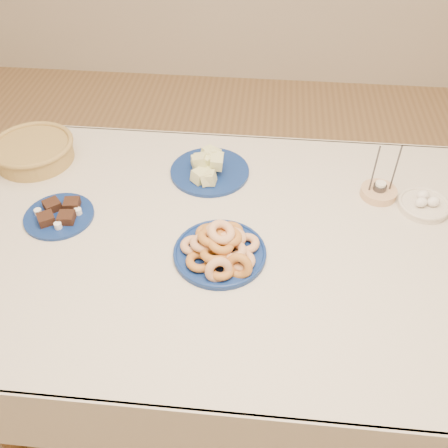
{
  "coord_description": "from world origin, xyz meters",
  "views": [
    {
      "loc": [
        0.1,
        -1.06,
        1.8
      ],
      "look_at": [
        0.0,
        -0.05,
        0.85
      ],
      "focal_mm": 40.0,
      "sensor_mm": 36.0,
      "label": 1
    }
  ],
  "objects_px": {
    "wicker_basket": "(33,150)",
    "egg_bowl": "(424,204)",
    "candle_holder": "(379,191)",
    "brownie_plate": "(59,214)",
    "melon_plate": "(208,168)",
    "dining_table": "(226,261)",
    "donut_platter": "(220,249)"
  },
  "relations": [
    {
      "from": "dining_table",
      "to": "candle_holder",
      "type": "distance_m",
      "value": 0.55
    },
    {
      "from": "candle_holder",
      "to": "egg_bowl",
      "type": "relative_size",
      "value": 0.93
    },
    {
      "from": "donut_platter",
      "to": "brownie_plate",
      "type": "bearing_deg",
      "value": 167.25
    },
    {
      "from": "dining_table",
      "to": "brownie_plate",
      "type": "bearing_deg",
      "value": 176.11
    },
    {
      "from": "melon_plate",
      "to": "wicker_basket",
      "type": "height_order",
      "value": "melon_plate"
    },
    {
      "from": "melon_plate",
      "to": "brownie_plate",
      "type": "xyz_separation_m",
      "value": [
        -0.44,
        -0.27,
        -0.02
      ]
    },
    {
      "from": "wicker_basket",
      "to": "melon_plate",
      "type": "bearing_deg",
      "value": -2.07
    },
    {
      "from": "dining_table",
      "to": "candle_holder",
      "type": "height_order",
      "value": "candle_holder"
    },
    {
      "from": "wicker_basket",
      "to": "egg_bowl",
      "type": "bearing_deg",
      "value": -5.65
    },
    {
      "from": "candle_holder",
      "to": "brownie_plate",
      "type": "bearing_deg",
      "value": -168.41
    },
    {
      "from": "dining_table",
      "to": "donut_platter",
      "type": "bearing_deg",
      "value": -94.95
    },
    {
      "from": "brownie_plate",
      "to": "dining_table",
      "type": "bearing_deg",
      "value": -3.89
    },
    {
      "from": "melon_plate",
      "to": "wicker_basket",
      "type": "relative_size",
      "value": 0.91
    },
    {
      "from": "donut_platter",
      "to": "wicker_basket",
      "type": "xyz_separation_m",
      "value": [
        -0.71,
        0.41,
        0.01
      ]
    },
    {
      "from": "brownie_plate",
      "to": "candle_holder",
      "type": "distance_m",
      "value": 1.03
    },
    {
      "from": "brownie_plate",
      "to": "wicker_basket",
      "type": "xyz_separation_m",
      "value": [
        -0.19,
        0.29,
        0.03
      ]
    },
    {
      "from": "wicker_basket",
      "to": "brownie_plate",
      "type": "bearing_deg",
      "value": -56.95
    },
    {
      "from": "melon_plate",
      "to": "candle_holder",
      "type": "bearing_deg",
      "value": -5.97
    },
    {
      "from": "dining_table",
      "to": "donut_platter",
      "type": "relative_size",
      "value": 5.33
    },
    {
      "from": "donut_platter",
      "to": "candle_holder",
      "type": "bearing_deg",
      "value": 33.63
    },
    {
      "from": "donut_platter",
      "to": "brownie_plate",
      "type": "relative_size",
      "value": 1.17
    },
    {
      "from": "wicker_basket",
      "to": "egg_bowl",
      "type": "height_order",
      "value": "wicker_basket"
    },
    {
      "from": "melon_plate",
      "to": "egg_bowl",
      "type": "distance_m",
      "value": 0.71
    },
    {
      "from": "melon_plate",
      "to": "brownie_plate",
      "type": "distance_m",
      "value": 0.51
    },
    {
      "from": "donut_platter",
      "to": "egg_bowl",
      "type": "relative_size",
      "value": 1.52
    },
    {
      "from": "donut_platter",
      "to": "melon_plate",
      "type": "bearing_deg",
      "value": 101.98
    },
    {
      "from": "brownie_plate",
      "to": "melon_plate",
      "type": "bearing_deg",
      "value": 31.26
    },
    {
      "from": "melon_plate",
      "to": "wicker_basket",
      "type": "xyz_separation_m",
      "value": [
        -0.62,
        0.02,
        0.01
      ]
    },
    {
      "from": "wicker_basket",
      "to": "candle_holder",
      "type": "relative_size",
      "value": 1.86
    },
    {
      "from": "dining_table",
      "to": "donut_platter",
      "type": "xyz_separation_m",
      "value": [
        -0.01,
        -0.08,
        0.14
      ]
    },
    {
      "from": "donut_platter",
      "to": "brownie_plate",
      "type": "height_order",
      "value": "donut_platter"
    },
    {
      "from": "melon_plate",
      "to": "candle_holder",
      "type": "height_order",
      "value": "candle_holder"
    }
  ]
}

